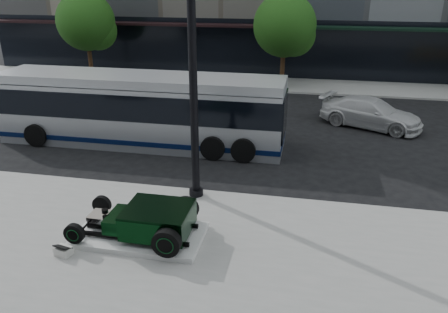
% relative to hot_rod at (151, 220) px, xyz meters
% --- Properties ---
extents(ground, '(120.00, 120.00, 0.00)m').
position_rel_hot_rod_xyz_m(ground, '(1.06, 5.10, -0.70)').
color(ground, black).
rests_on(ground, ground).
extents(sidewalk_far, '(70.00, 4.00, 0.12)m').
position_rel_hot_rod_xyz_m(sidewalk_far, '(1.06, 19.10, -0.64)').
color(sidewalk_far, gray).
rests_on(sidewalk_far, ground).
extents(street_trees, '(29.80, 3.80, 5.70)m').
position_rel_hot_rod_xyz_m(street_trees, '(2.20, 18.17, 3.07)').
color(street_trees, black).
rests_on(street_trees, sidewalk_far).
extents(display_plinth, '(3.40, 1.80, 0.15)m').
position_rel_hot_rod_xyz_m(display_plinth, '(-0.33, 0.00, -0.50)').
color(display_plinth, silver).
rests_on(display_plinth, sidewalk_near).
extents(hot_rod, '(3.22, 2.00, 0.81)m').
position_rel_hot_rod_xyz_m(hot_rod, '(0.00, 0.00, 0.00)').
color(hot_rod, black).
rests_on(hot_rod, display_plinth).
extents(info_plaque, '(0.46, 0.38, 0.31)m').
position_rel_hot_rod_xyz_m(info_plaque, '(-1.93, -1.14, -0.45)').
color(info_plaque, silver).
rests_on(info_plaque, sidewalk_near).
extents(lamppost, '(0.45, 0.45, 8.13)m').
position_rel_hot_rod_xyz_m(lamppost, '(0.52, 2.70, 3.18)').
color(lamppost, black).
rests_on(lamppost, sidewalk_near).
extents(transit_bus, '(12.12, 2.88, 2.92)m').
position_rel_hot_rod_xyz_m(transit_bus, '(-3.05, 7.24, 0.79)').
color(transit_bus, '#A6AAAF').
rests_on(transit_bus, ground).
extents(white_sedan, '(5.07, 3.67, 1.36)m').
position_rel_hot_rod_xyz_m(white_sedan, '(6.76, 11.38, -0.02)').
color(white_sedan, silver).
rests_on(white_sedan, ground).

